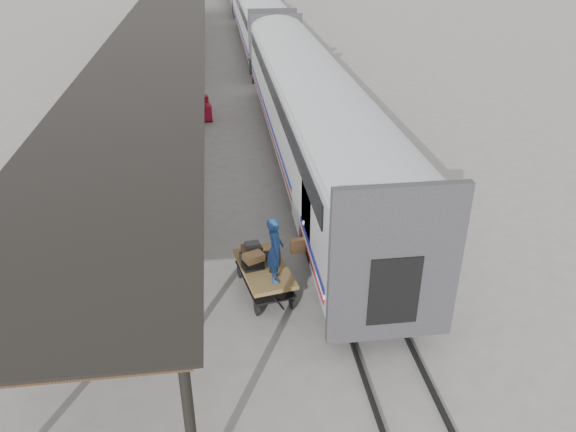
{
  "coord_description": "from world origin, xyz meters",
  "views": [
    {
      "loc": [
        -0.55,
        -14.07,
        9.55
      ],
      "look_at": [
        1.36,
        0.58,
        1.7
      ],
      "focal_mm": 35.0,
      "sensor_mm": 36.0,
      "label": 1
    }
  ],
  "objects_px": {
    "luggage_tug": "(202,109)",
    "porter": "(275,250)",
    "baggage_cart": "(264,273)",
    "pedestrian": "(196,108)"
  },
  "relations": [
    {
      "from": "baggage_cart",
      "to": "porter",
      "type": "height_order",
      "value": "porter"
    },
    {
      "from": "luggage_tug",
      "to": "pedestrian",
      "type": "bearing_deg",
      "value": -116.11
    },
    {
      "from": "luggage_tug",
      "to": "porter",
      "type": "xyz_separation_m",
      "value": [
        2.08,
        -16.8,
        1.26
      ]
    },
    {
      "from": "porter",
      "to": "pedestrian",
      "type": "distance_m",
      "value": 15.97
    },
    {
      "from": "luggage_tug",
      "to": "porter",
      "type": "height_order",
      "value": "porter"
    },
    {
      "from": "porter",
      "to": "pedestrian",
      "type": "xyz_separation_m",
      "value": [
        -2.39,
        15.77,
        -0.84
      ]
    },
    {
      "from": "porter",
      "to": "luggage_tug",
      "type": "bearing_deg",
      "value": 10.74
    },
    {
      "from": "luggage_tug",
      "to": "porter",
      "type": "bearing_deg",
      "value": -92.38
    },
    {
      "from": "pedestrian",
      "to": "luggage_tug",
      "type": "bearing_deg",
      "value": -108.64
    },
    {
      "from": "baggage_cart",
      "to": "porter",
      "type": "xyz_separation_m",
      "value": [
        0.25,
        -0.65,
        1.15
      ]
    }
  ]
}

